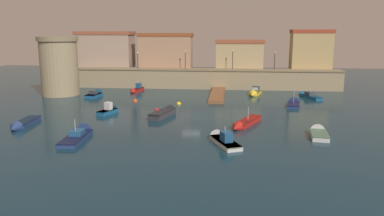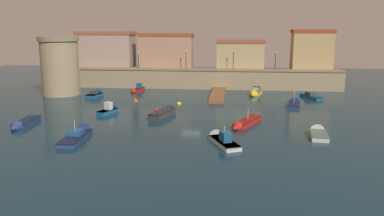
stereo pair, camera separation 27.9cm
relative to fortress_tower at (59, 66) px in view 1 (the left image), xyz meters
The scene contains 24 objects.
ground_plane 29.76m from the fortress_tower, 30.23° to the right, with size 141.18×141.18×0.00m, color #112D3D.
quay_wall 27.62m from the fortress_tower, 22.65° to the left, with size 53.77×3.86×3.91m.
old_town_backdrop 26.04m from the fortress_tower, 34.91° to the left, with size 53.39×5.93×8.01m.
fortress_tower is the anchor object (origin of this frame).
pier_dock 28.85m from the fortress_tower, ahead, with size 2.47×14.78×0.70m.
quay_lamp_0 15.84m from the fortress_tower, 41.89° to the left, with size 0.32×0.32×3.31m.
quay_lamp_1 23.99m from the fortress_tower, 26.15° to the left, with size 0.32×0.32×3.64m.
quay_lamp_2 32.76m from the fortress_tower, 18.82° to the left, with size 0.32×0.32×3.80m.
quay_lamp_3 40.59m from the fortress_tower, 15.09° to the left, with size 0.32×0.32×3.50m.
moored_boat_0 14.48m from the fortress_tower, 21.13° to the left, with size 1.90×5.43×2.34m.
moored_boat_1 40.07m from the fortress_tower, 41.77° to the right, with size 4.03×6.45×2.50m.
moored_boat_2 30.10m from the fortress_tower, 61.41° to the right, with size 2.32×7.41×2.94m.
moored_boat_3 38.10m from the fortress_tower, 31.09° to the right, with size 4.30×7.24×2.45m.
moored_boat_4 26.62m from the fortress_tower, 33.80° to the right, with size 3.36×6.96×1.56m.
moored_boat_5 8.36m from the fortress_tower, ahead, with size 2.40×4.64×1.78m.
moored_boat_6 41.23m from the fortress_tower, ahead, with size 2.84×5.95×3.33m.
moored_boat_7 44.39m from the fortress_tower, ahead, with size 3.66×6.07×2.14m.
moored_boat_8 46.72m from the fortress_tower, 29.69° to the right, with size 2.22×4.81×1.64m.
moored_boat_9 20.28m from the fortress_tower, 45.82° to the right, with size 2.60×4.37×1.95m.
moored_boat_10 35.47m from the fortress_tower, ahead, with size 2.95×5.32×1.94m.
moored_boat_11 23.79m from the fortress_tower, 76.31° to the right, with size 2.20×6.64×1.50m.
mooring_buoy_0 24.02m from the fortress_tower, 16.30° to the right, with size 0.76×0.76×0.76m, color yellow.
mooring_buoy_1 23.73m from the fortress_tower, 30.43° to the right, with size 0.64×0.64×0.64m, color red.
mooring_buoy_2 16.68m from the fortress_tower, 18.47° to the right, with size 0.76×0.76×0.76m, color #EA4C19.
Camera 1 is at (5.08, -49.22, 11.36)m, focal length 34.77 mm.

